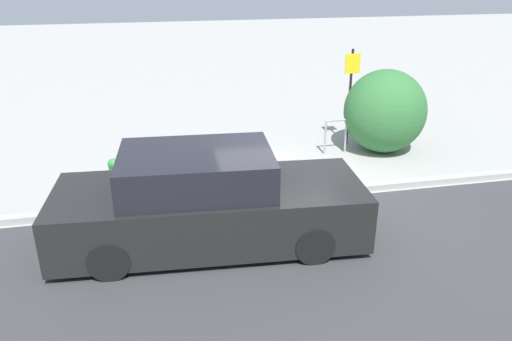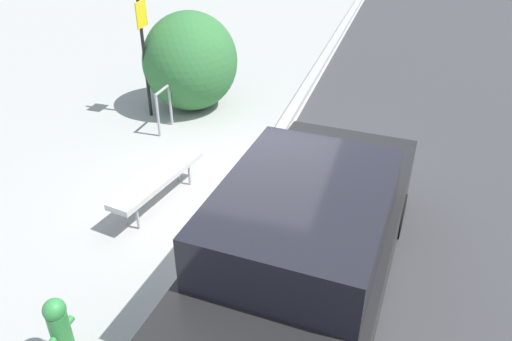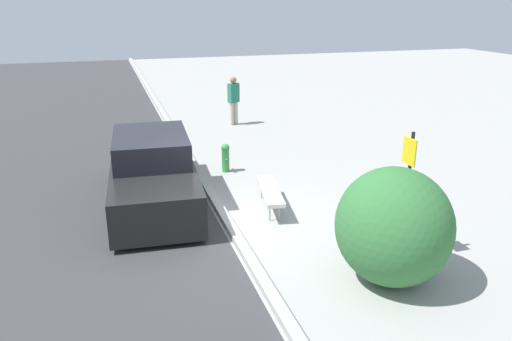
# 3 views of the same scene
# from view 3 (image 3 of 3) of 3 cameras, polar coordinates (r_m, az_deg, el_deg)

# --- Properties ---
(ground_plane) EXTENTS (60.00, 60.00, 0.00)m
(ground_plane) POSITION_cam_3_polar(r_m,az_deg,el_deg) (10.31, -3.32, -6.12)
(ground_plane) COLOR #9E9E99
(curb) EXTENTS (60.00, 0.20, 0.13)m
(curb) POSITION_cam_3_polar(r_m,az_deg,el_deg) (10.28, -3.33, -5.80)
(curb) COLOR #A8A8A3
(curb) RESTS_ON ground_plane
(bench) EXTENTS (1.81, 0.67, 0.47)m
(bench) POSITION_cam_3_polar(r_m,az_deg,el_deg) (10.86, 1.62, -2.36)
(bench) COLOR #99999E
(bench) RESTS_ON ground_plane
(bike_rack) EXTENTS (0.55, 0.05, 0.83)m
(bike_rack) POSITION_cam_3_polar(r_m,az_deg,el_deg) (9.35, 11.73, -5.87)
(bike_rack) COLOR #99999E
(bike_rack) RESTS_ON ground_plane
(sign_post) EXTENTS (0.36, 0.08, 2.30)m
(sign_post) POSITION_cam_3_polar(r_m,az_deg,el_deg) (8.90, 16.92, -1.49)
(sign_post) COLOR black
(sign_post) RESTS_ON ground_plane
(fire_hydrant) EXTENTS (0.36, 0.22, 0.77)m
(fire_hydrant) POSITION_cam_3_polar(r_m,az_deg,el_deg) (13.22, -3.50, 1.56)
(fire_hydrant) COLOR #338C3F
(fire_hydrant) RESTS_ON ground_plane
(shrub_hedge) EXTENTS (1.89, 1.85, 1.92)m
(shrub_hedge) POSITION_cam_3_polar(r_m,az_deg,el_deg) (8.25, 15.43, -6.18)
(shrub_hedge) COLOR #337038
(shrub_hedge) RESTS_ON ground_plane
(pedestrian) EXTENTS (0.36, 0.45, 1.74)m
(pedestrian) POSITION_cam_3_polar(r_m,az_deg,el_deg) (18.17, -2.58, 8.13)
(pedestrian) COLOR #B7AD99
(pedestrian) RESTS_ON ground_plane
(parked_car_near) EXTENTS (4.88, 2.09, 1.55)m
(parked_car_near) POSITION_cam_3_polar(r_m,az_deg,el_deg) (11.39, -11.72, -0.24)
(parked_car_near) COLOR black
(parked_car_near) RESTS_ON ground_plane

